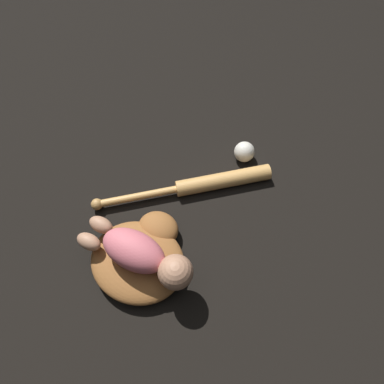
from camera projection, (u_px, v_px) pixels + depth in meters
name	position (u px, v px, depth m)	size (l,w,h in m)	color
ground_plane	(137.00, 262.00, 1.15)	(6.00, 6.00, 0.00)	black
baseball_glove	(141.00, 256.00, 1.12)	(0.36, 0.36, 0.07)	#935B2D
baby_figure	(141.00, 254.00, 1.03)	(0.36, 0.21, 0.10)	#D16670
baseball_bat	(206.00, 184.00, 1.26)	(0.58, 0.24, 0.05)	tan
baseball	(244.00, 152.00, 1.32)	(0.07, 0.07, 0.07)	silver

